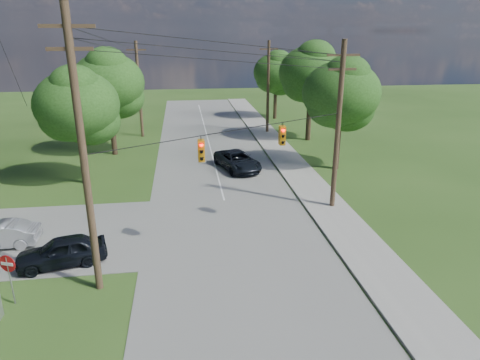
{
  "coord_description": "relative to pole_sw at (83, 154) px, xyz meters",
  "views": [
    {
      "loc": [
        -0.56,
        -16.87,
        10.93
      ],
      "look_at": [
        2.4,
        5.0,
        3.22
      ],
      "focal_mm": 32.0,
      "sensor_mm": 36.0,
      "label": 1
    }
  ],
  "objects": [
    {
      "name": "tree_e_far",
      "position": [
        16.1,
        37.6,
        -0.31
      ],
      "size": [
        5.8,
        5.8,
        8.32
      ],
      "color": "#423221",
      "rests_on": "ground"
    },
    {
      "name": "ground",
      "position": [
        4.6,
        -0.4,
        -6.23
      ],
      "size": [
        140.0,
        140.0,
        0.0
      ],
      "primitive_type": "plane",
      "color": "#2B4B19",
      "rests_on": "ground"
    },
    {
      "name": "pole_sw",
      "position": [
        0.0,
        0.0,
        0.0
      ],
      "size": [
        2.0,
        0.32,
        12.0
      ],
      "color": "brown",
      "rests_on": "ground"
    },
    {
      "name": "power_lines",
      "position": [
        6.1,
        11.14,
        2.93
      ],
      "size": [
        13.93,
        29.62,
        4.93
      ],
      "color": "black",
      "rests_on": "ground"
    },
    {
      "name": "tree_e_near",
      "position": [
        16.6,
        15.6,
        0.02
      ],
      "size": [
        6.2,
        6.2,
        8.81
      ],
      "color": "#423221",
      "rests_on": "ground"
    },
    {
      "name": "car_cross_dark",
      "position": [
        -2.12,
        2.3,
        -5.48
      ],
      "size": [
        4.5,
        2.64,
        1.44
      ],
      "primitive_type": "imported",
      "rotation": [
        0.0,
        0.0,
        -1.34
      ],
      "color": "black",
      "rests_on": "cross_road"
    },
    {
      "name": "tree_w_near",
      "position": [
        -3.4,
        14.6,
        -0.3
      ],
      "size": [
        6.0,
        6.0,
        8.4
      ],
      "color": "#423221",
      "rests_on": "ground"
    },
    {
      "name": "tree_w_mid",
      "position": [
        -2.4,
        22.6,
        0.35
      ],
      "size": [
        6.4,
        6.4,
        9.22
      ],
      "color": "#423221",
      "rests_on": "ground"
    },
    {
      "name": "pole_north_e",
      "position": [
        13.5,
        29.6,
        -1.1
      ],
      "size": [
        2.0,
        0.32,
        10.0
      ],
      "color": "brown",
      "rests_on": "ground"
    },
    {
      "name": "do_not_enter_sign",
      "position": [
        -3.35,
        -0.76,
        -4.54
      ],
      "size": [
        0.73,
        0.3,
        2.31
      ],
      "rotation": [
        0.0,
        0.0,
        -0.37
      ],
      "color": "gray",
      "rests_on": "ground"
    },
    {
      "name": "tree_e_mid",
      "position": [
        17.1,
        25.6,
        0.68
      ],
      "size": [
        6.6,
        6.6,
        9.64
      ],
      "color": "#423221",
      "rests_on": "ground"
    },
    {
      "name": "pole_north_w",
      "position": [
        -0.4,
        29.6,
        -1.1
      ],
      "size": [
        2.0,
        0.32,
        10.0
      ],
      "color": "brown",
      "rests_on": "ground"
    },
    {
      "name": "tree_w_far",
      "position": [
        -4.4,
        32.6,
        0.02
      ],
      "size": [
        6.0,
        6.0,
        8.73
      ],
      "color": "#423221",
      "rests_on": "ground"
    },
    {
      "name": "sidewalk_east",
      "position": [
        13.3,
        4.6,
        -6.17
      ],
      "size": [
        2.6,
        100.0,
        0.12
      ],
      "primitive_type": "cube",
      "color": "#A09D95",
      "rests_on": "ground"
    },
    {
      "name": "pole_ne",
      "position": [
        13.5,
        7.6,
        -0.76
      ],
      "size": [
        2.0,
        0.32,
        10.5
      ],
      "color": "brown",
      "rests_on": "ground"
    },
    {
      "name": "traffic_signals",
      "position": [
        7.15,
        4.03,
        -0.73
      ],
      "size": [
        4.91,
        3.27,
        1.05
      ],
      "color": "#CB7F0B",
      "rests_on": "ground"
    },
    {
      "name": "main_road",
      "position": [
        6.6,
        4.6,
        -6.21
      ],
      "size": [
        10.0,
        100.0,
        0.03
      ],
      "primitive_type": "cube",
      "color": "gray",
      "rests_on": "ground"
    },
    {
      "name": "car_main_north",
      "position": [
        8.38,
        16.39,
        -5.45
      ],
      "size": [
        3.94,
        5.88,
        1.5
      ],
      "primitive_type": "imported",
      "rotation": [
        0.0,
        0.0,
        0.29
      ],
      "color": "black",
      "rests_on": "main_road"
    }
  ]
}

